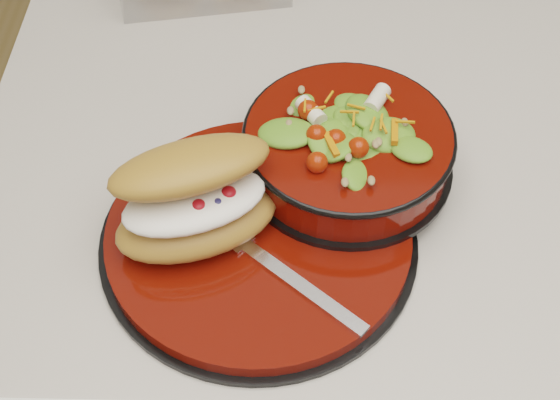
{
  "coord_description": "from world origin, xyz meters",
  "views": [
    {
      "loc": [
        -0.28,
        -0.63,
        1.5
      ],
      "look_at": [
        -0.29,
        -0.16,
        0.94
      ],
      "focal_mm": 50.0,
      "sensor_mm": 36.0,
      "label": 1
    }
  ],
  "objects_px": {
    "dinner_plate": "(259,236)",
    "salad_bowl": "(348,143)",
    "fork": "(279,270)",
    "croissant": "(195,199)",
    "island_counter": "(473,321)"
  },
  "relations": [
    {
      "from": "dinner_plate",
      "to": "fork",
      "type": "height_order",
      "value": "fork"
    },
    {
      "from": "croissant",
      "to": "fork",
      "type": "height_order",
      "value": "croissant"
    },
    {
      "from": "island_counter",
      "to": "dinner_plate",
      "type": "distance_m",
      "value": 0.58
    },
    {
      "from": "croissant",
      "to": "salad_bowl",
      "type": "bearing_deg",
      "value": 8.91
    },
    {
      "from": "fork",
      "to": "dinner_plate",
      "type": "bearing_deg",
      "value": 63.19
    },
    {
      "from": "salad_bowl",
      "to": "fork",
      "type": "bearing_deg",
      "value": -116.65
    },
    {
      "from": "island_counter",
      "to": "salad_bowl",
      "type": "distance_m",
      "value": 0.56
    },
    {
      "from": "island_counter",
      "to": "salad_bowl",
      "type": "xyz_separation_m",
      "value": [
        -0.23,
        -0.1,
        0.5
      ]
    },
    {
      "from": "dinner_plate",
      "to": "salad_bowl",
      "type": "xyz_separation_m",
      "value": [
        0.08,
        0.08,
        0.04
      ]
    },
    {
      "from": "dinner_plate",
      "to": "fork",
      "type": "distance_m",
      "value": 0.05
    },
    {
      "from": "salad_bowl",
      "to": "fork",
      "type": "height_order",
      "value": "salad_bowl"
    },
    {
      "from": "island_counter",
      "to": "fork",
      "type": "xyz_separation_m",
      "value": [
        -0.29,
        -0.23,
        0.47
      ]
    },
    {
      "from": "salad_bowl",
      "to": "island_counter",
      "type": "bearing_deg",
      "value": 23.88
    },
    {
      "from": "dinner_plate",
      "to": "fork",
      "type": "bearing_deg",
      "value": -66.67
    },
    {
      "from": "island_counter",
      "to": "fork",
      "type": "distance_m",
      "value": 0.6
    }
  ]
}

